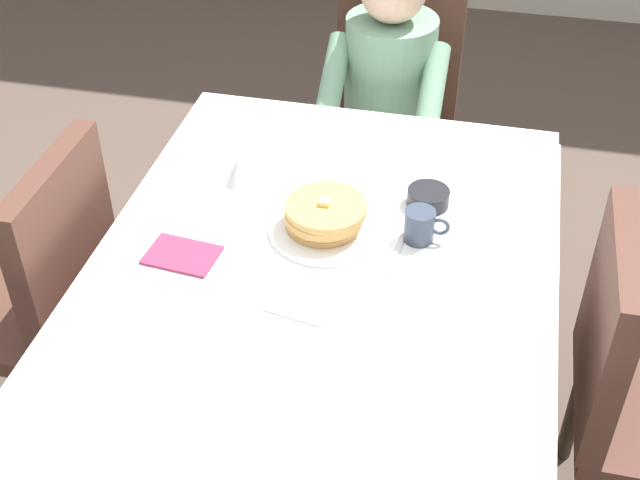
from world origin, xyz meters
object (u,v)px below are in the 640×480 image
object	(u,v)px
knife_right_of_plate	(399,247)
spoon_near_edge	(294,317)
diner_person	(386,91)
dining_table_main	(320,295)
syrup_pitcher	(238,172)
chair_left_side	(41,286)
bowl_butter	(428,198)
chair_diner	(391,105)
fork_left_of_plate	(250,226)
chair_right_side	(636,381)
cup_coffee	(420,225)
plate_breakfast	(325,229)
breakfast_stack	(324,215)

from	to	relation	value
knife_right_of_plate	spoon_near_edge	xyz separation A→B (m)	(-0.19, -0.30, 0.00)
diner_person	dining_table_main	bearing A→B (deg)	90.16
diner_person	spoon_near_edge	world-z (taller)	diner_person
syrup_pitcher	dining_table_main	bearing A→B (deg)	-45.28
diner_person	chair_left_side	bearing A→B (deg)	52.87
bowl_butter	spoon_near_edge	size ratio (longest dim) A/B	0.73
chair_diner	knife_right_of_plate	xyz separation A→B (m)	(0.17, -1.05, 0.21)
fork_left_of_plate	knife_right_of_plate	xyz separation A→B (m)	(0.38, 0.00, 0.00)
chair_right_side	fork_left_of_plate	distance (m)	1.01
chair_left_side	syrup_pitcher	size ratio (longest dim) A/B	11.63
bowl_butter	fork_left_of_plate	distance (m)	0.47
chair_right_side	knife_right_of_plate	world-z (taller)	chair_right_side
diner_person	chair_left_side	distance (m)	1.28
bowl_butter	cup_coffee	bearing A→B (deg)	-90.89
chair_right_side	chair_diner	bearing A→B (deg)	-146.53
chair_diner	syrup_pitcher	world-z (taller)	chair_diner
dining_table_main	spoon_near_edge	size ratio (longest dim) A/B	10.16
cup_coffee	knife_right_of_plate	world-z (taller)	cup_coffee
chair_diner	cup_coffee	xyz separation A→B (m)	(0.22, -1.01, 0.25)
fork_left_of_plate	chair_left_side	bearing A→B (deg)	101.67
chair_left_side	plate_breakfast	bearing A→B (deg)	-79.70
plate_breakfast	spoon_near_edge	xyz separation A→B (m)	(0.00, -0.32, -0.01)
fork_left_of_plate	dining_table_main	bearing A→B (deg)	-119.24
chair_diner	diner_person	distance (m)	0.21
chair_left_side	plate_breakfast	xyz separation A→B (m)	(0.75, 0.14, 0.22)
chair_left_side	cup_coffee	world-z (taller)	chair_left_side
chair_right_side	bowl_butter	size ratio (longest dim) A/B	8.45
syrup_pitcher	fork_left_of_plate	bearing A→B (deg)	-65.12
chair_right_side	dining_table_main	bearing A→B (deg)	-90.00
fork_left_of_plate	knife_right_of_plate	bearing A→B (deg)	-90.06
dining_table_main	bowl_butter	size ratio (longest dim) A/B	13.85
cup_coffee	plate_breakfast	bearing A→B (deg)	-174.28
dining_table_main	syrup_pitcher	distance (m)	0.43
plate_breakfast	spoon_near_edge	bearing A→B (deg)	-89.89
bowl_butter	syrup_pitcher	world-z (taller)	syrup_pitcher
diner_person	bowl_butter	xyz separation A→B (m)	(0.22, -0.70, 0.09)
chair_left_side	spoon_near_edge	bearing A→B (deg)	-103.48
chair_left_side	breakfast_stack	size ratio (longest dim) A/B	4.52
diner_person	bowl_butter	distance (m)	0.74
diner_person	plate_breakfast	bearing A→B (deg)	88.96
plate_breakfast	bowl_butter	size ratio (longest dim) A/B	2.55
plate_breakfast	spoon_near_edge	size ratio (longest dim) A/B	1.87
dining_table_main	chair_diner	size ratio (longest dim) A/B	1.64
fork_left_of_plate	diner_person	bearing A→B (deg)	-12.99
diner_person	knife_right_of_plate	xyz separation A→B (m)	(0.17, -0.90, 0.07)
chair_left_side	bowl_butter	world-z (taller)	chair_left_side
bowl_butter	syrup_pitcher	bearing A→B (deg)	-178.31
breakfast_stack	bowl_butter	xyz separation A→B (m)	(0.24, 0.17, -0.03)
chair_diner	chair_right_side	size ratio (longest dim) A/B	1.00
chair_diner	chair_left_side	size ratio (longest dim) A/B	1.00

